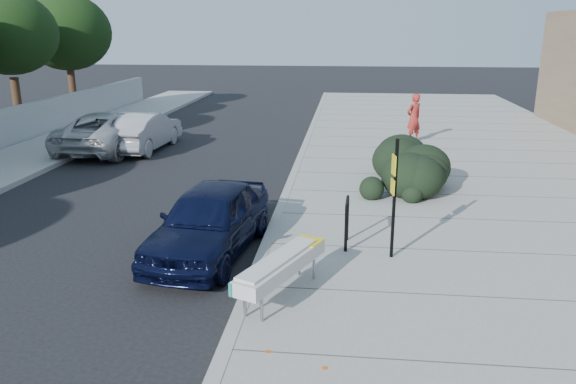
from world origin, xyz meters
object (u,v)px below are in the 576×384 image
(sign_post, at_px, (394,191))
(wagon_silver, at_px, (143,131))
(sedan_navy, at_px, (210,220))
(bench, at_px, (282,266))
(pedestrian, at_px, (414,118))
(suv_silver, at_px, (111,131))
(bike_rack, at_px, (347,218))

(sign_post, height_order, wagon_silver, sign_post)
(sedan_navy, distance_m, wagon_silver, 10.78)
(sign_post, xyz_separation_m, sedan_navy, (-3.60, 0.18, -0.78))
(bench, relative_size, pedestrian, 1.21)
(suv_silver, distance_m, pedestrian, 11.49)
(sign_post, xyz_separation_m, wagon_silver, (-8.50, 9.78, -0.77))
(bike_rack, bearing_deg, wagon_silver, 131.24)
(suv_silver, bearing_deg, sedan_navy, 125.29)
(sedan_navy, bearing_deg, bike_rack, 13.94)
(sign_post, bearing_deg, wagon_silver, 121.34)
(bench, height_order, sign_post, sign_post)
(bike_rack, distance_m, suv_silver, 12.62)
(suv_silver, bearing_deg, pedestrian, -167.03)
(pedestrian, bearing_deg, sedan_navy, 26.52)
(bike_rack, distance_m, pedestrian, 11.43)
(bench, distance_m, sign_post, 2.79)
(sign_post, bearing_deg, bench, -144.99)
(bench, bearing_deg, bike_rack, 89.88)
(sign_post, distance_m, pedestrian, 11.78)
(bench, xyz_separation_m, sign_post, (1.90, 1.88, 0.79))
(wagon_silver, bearing_deg, suv_silver, 14.18)
(bench, relative_size, sedan_navy, 0.55)
(bench, distance_m, suv_silver, 13.82)
(bench, xyz_separation_m, suv_silver, (-7.77, 11.42, 0.04))
(sedan_navy, distance_m, pedestrian, 12.62)
(sign_post, height_order, sedan_navy, sign_post)
(suv_silver, bearing_deg, bike_rack, 136.61)
(sedan_navy, bearing_deg, sign_post, 4.39)
(bench, bearing_deg, pedestrian, 98.92)
(bench, xyz_separation_m, wagon_silver, (-6.60, 11.66, 0.02))
(bike_rack, relative_size, wagon_silver, 0.23)
(wagon_silver, bearing_deg, bike_rack, 132.23)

